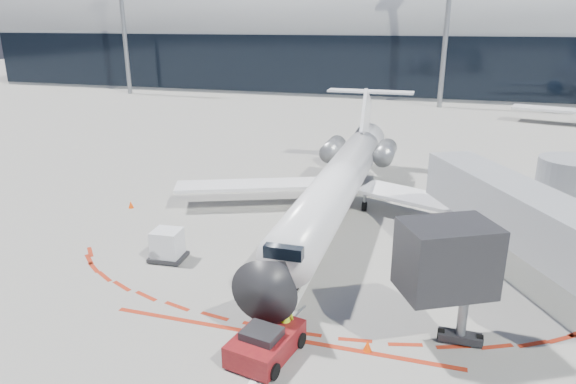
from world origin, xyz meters
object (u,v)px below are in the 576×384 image
(uld_container, at_px, (168,245))
(regional_jet, at_px, (340,181))
(pushback_tug, at_px, (266,342))
(ramp_worker, at_px, (286,321))

(uld_container, bearing_deg, regional_jet, 46.55)
(pushback_tug, distance_m, ramp_worker, 1.12)
(ramp_worker, bearing_deg, pushback_tug, 30.91)
(ramp_worker, relative_size, uld_container, 1.03)
(regional_jet, bearing_deg, uld_container, -129.17)
(regional_jet, xyz_separation_m, ramp_worker, (0.71, -13.83, -1.32))
(pushback_tug, relative_size, ramp_worker, 2.56)
(ramp_worker, bearing_deg, uld_container, -65.80)
(regional_jet, distance_m, ramp_worker, 13.91)
(regional_jet, bearing_deg, pushback_tug, -89.08)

